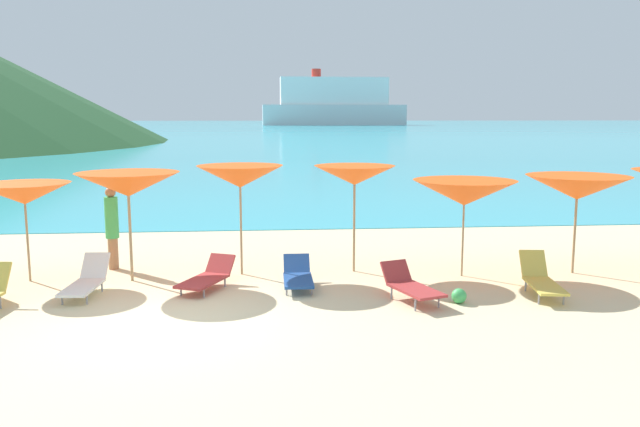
{
  "coord_description": "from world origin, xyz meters",
  "views": [
    {
      "loc": [
        1.56,
        -10.53,
        3.44
      ],
      "look_at": [
        2.84,
        4.11,
        1.2
      ],
      "focal_mm": 36.04,
      "sensor_mm": 36.0,
      "label": 1
    }
  ],
  "objects_px": {
    "umbrella_5": "(240,177)",
    "umbrella_6": "(355,175)",
    "umbrella_4": "(128,185)",
    "lounge_chair_9": "(541,279)",
    "lounge_chair_5": "(207,277)",
    "beachgoer_1": "(112,225)",
    "cruise_ship": "(334,104)",
    "lounge_chair_8": "(86,281)",
    "lounge_chair_1": "(298,276)",
    "umbrella_3": "(24,194)",
    "beach_ball": "(459,296)",
    "umbrella_7": "(464,193)",
    "lounge_chair_2": "(411,285)",
    "umbrella_8": "(577,188)"
  },
  "relations": [
    {
      "from": "umbrella_3",
      "to": "lounge_chair_2",
      "type": "relative_size",
      "value": 1.33
    },
    {
      "from": "umbrella_6",
      "to": "beach_ball",
      "type": "xyz_separation_m",
      "value": [
        1.6,
        -2.63,
        -2.01
      ]
    },
    {
      "from": "lounge_chair_9",
      "to": "umbrella_3",
      "type": "bearing_deg",
      "value": 176.73
    },
    {
      "from": "umbrella_5",
      "to": "lounge_chair_1",
      "type": "distance_m",
      "value": 2.54
    },
    {
      "from": "cruise_ship",
      "to": "beachgoer_1",
      "type": "bearing_deg",
      "value": -98.71
    },
    {
      "from": "umbrella_6",
      "to": "lounge_chair_1",
      "type": "distance_m",
      "value": 2.64
    },
    {
      "from": "umbrella_3",
      "to": "umbrella_5",
      "type": "bearing_deg",
      "value": 2.8
    },
    {
      "from": "cruise_ship",
      "to": "lounge_chair_8",
      "type": "bearing_deg",
      "value": -98.65
    },
    {
      "from": "umbrella_4",
      "to": "cruise_ship",
      "type": "height_order",
      "value": "cruise_ship"
    },
    {
      "from": "umbrella_4",
      "to": "lounge_chair_1",
      "type": "xyz_separation_m",
      "value": [
        3.45,
        -0.84,
        -1.8
      ]
    },
    {
      "from": "cruise_ship",
      "to": "lounge_chair_1",
      "type": "bearing_deg",
      "value": -97.63
    },
    {
      "from": "umbrella_5",
      "to": "umbrella_7",
      "type": "relative_size",
      "value": 0.98
    },
    {
      "from": "lounge_chair_2",
      "to": "lounge_chair_9",
      "type": "bearing_deg",
      "value": -14.89
    },
    {
      "from": "lounge_chair_8",
      "to": "lounge_chair_2",
      "type": "bearing_deg",
      "value": -4.75
    },
    {
      "from": "lounge_chair_2",
      "to": "lounge_chair_5",
      "type": "height_order",
      "value": "lounge_chair_2"
    },
    {
      "from": "lounge_chair_1",
      "to": "cruise_ship",
      "type": "height_order",
      "value": "cruise_ship"
    },
    {
      "from": "umbrella_3",
      "to": "umbrella_6",
      "type": "height_order",
      "value": "umbrella_6"
    },
    {
      "from": "cruise_ship",
      "to": "lounge_chair_5",
      "type": "bearing_deg",
      "value": -98.08
    },
    {
      "from": "umbrella_7",
      "to": "lounge_chair_8",
      "type": "distance_m",
      "value": 7.91
    },
    {
      "from": "lounge_chair_5",
      "to": "beach_ball",
      "type": "distance_m",
      "value": 4.93
    },
    {
      "from": "umbrella_8",
      "to": "lounge_chair_2",
      "type": "height_order",
      "value": "umbrella_8"
    },
    {
      "from": "umbrella_5",
      "to": "cruise_ship",
      "type": "bearing_deg",
      "value": 83.28
    },
    {
      "from": "lounge_chair_1",
      "to": "cruise_ship",
      "type": "bearing_deg",
      "value": 84.15
    },
    {
      "from": "umbrella_4",
      "to": "lounge_chair_9",
      "type": "xyz_separation_m",
      "value": [
        8.13,
        -1.79,
        -1.73
      ]
    },
    {
      "from": "umbrella_4",
      "to": "umbrella_8",
      "type": "distance_m",
      "value": 9.58
    },
    {
      "from": "umbrella_5",
      "to": "lounge_chair_1",
      "type": "xyz_separation_m",
      "value": [
        1.17,
        -1.2,
        -1.91
      ]
    },
    {
      "from": "umbrella_3",
      "to": "cruise_ship",
      "type": "bearing_deg",
      "value": 82.18
    },
    {
      "from": "umbrella_7",
      "to": "lounge_chair_2",
      "type": "height_order",
      "value": "umbrella_7"
    },
    {
      "from": "lounge_chair_5",
      "to": "beachgoer_1",
      "type": "relative_size",
      "value": 0.88
    },
    {
      "from": "lounge_chair_2",
      "to": "umbrella_5",
      "type": "bearing_deg",
      "value": 124.03
    },
    {
      "from": "lounge_chair_8",
      "to": "lounge_chair_9",
      "type": "relative_size",
      "value": 0.98
    },
    {
      "from": "umbrella_5",
      "to": "umbrella_8",
      "type": "bearing_deg",
      "value": -4.13
    },
    {
      "from": "umbrella_3",
      "to": "beach_ball",
      "type": "bearing_deg",
      "value": -15.54
    },
    {
      "from": "umbrella_7",
      "to": "beach_ball",
      "type": "distance_m",
      "value": 2.71
    },
    {
      "from": "umbrella_5",
      "to": "lounge_chair_1",
      "type": "relative_size",
      "value": 1.55
    },
    {
      "from": "lounge_chair_8",
      "to": "beachgoer_1",
      "type": "bearing_deg",
      "value": 93.2
    },
    {
      "from": "umbrella_5",
      "to": "umbrella_8",
      "type": "distance_m",
      "value": 7.31
    },
    {
      "from": "umbrella_6",
      "to": "umbrella_8",
      "type": "distance_m",
      "value": 4.84
    },
    {
      "from": "umbrella_6",
      "to": "lounge_chair_9",
      "type": "distance_m",
      "value": 4.42
    },
    {
      "from": "umbrella_8",
      "to": "lounge_chair_5",
      "type": "xyz_separation_m",
      "value": [
        -7.94,
        -0.67,
        -1.64
      ]
    },
    {
      "from": "lounge_chair_8",
      "to": "umbrella_7",
      "type": "bearing_deg",
      "value": 10.39
    },
    {
      "from": "umbrella_7",
      "to": "umbrella_4",
      "type": "bearing_deg",
      "value": 178.4
    },
    {
      "from": "lounge_chair_1",
      "to": "lounge_chair_5",
      "type": "xyz_separation_m",
      "value": [
        -1.81,
        0.01,
        0.02
      ]
    },
    {
      "from": "umbrella_3",
      "to": "beach_ball",
      "type": "distance_m",
      "value": 8.99
    },
    {
      "from": "umbrella_3",
      "to": "lounge_chair_2",
      "type": "distance_m",
      "value": 8.08
    },
    {
      "from": "lounge_chair_8",
      "to": "cruise_ship",
      "type": "xyz_separation_m",
      "value": [
        29.43,
        226.17,
        7.43
      ]
    },
    {
      "from": "lounge_chair_9",
      "to": "lounge_chair_8",
      "type": "bearing_deg",
      "value": -177.44
    },
    {
      "from": "umbrella_3",
      "to": "beach_ball",
      "type": "relative_size",
      "value": 7.4
    },
    {
      "from": "umbrella_5",
      "to": "umbrella_6",
      "type": "height_order",
      "value": "umbrella_5"
    },
    {
      "from": "umbrella_3",
      "to": "lounge_chair_9",
      "type": "relative_size",
      "value": 1.22
    }
  ]
}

